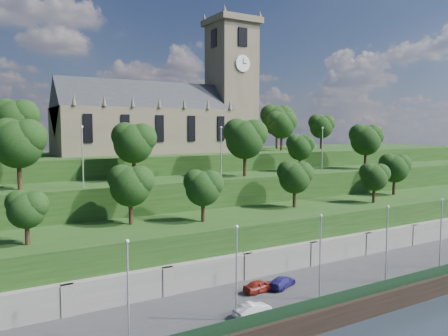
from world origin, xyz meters
TOP-DOWN VIEW (x-y plane):
  - ground at (0.00, 0.00)m, footprint 320.00×320.00m
  - promenade at (0.00, 6.00)m, footprint 160.00×12.00m
  - quay_wall at (0.00, -0.05)m, footprint 160.00×0.50m
  - fence at (0.00, 0.60)m, footprint 160.00×0.10m
  - retaining_wall at (0.00, 11.97)m, footprint 160.00×2.10m
  - embankment_lower at (0.00, 18.00)m, footprint 160.00×12.00m
  - embankment_upper at (0.00, 29.00)m, footprint 160.00×10.00m
  - hilltop at (0.00, 50.00)m, footprint 160.00×32.00m
  - church at (0.79, 45.98)m, footprint 38.60×12.35m
  - trees_lower at (4.16, 18.43)m, footprint 63.54×8.48m
  - trees_upper at (0.85, 28.04)m, footprint 65.13×8.81m
  - trees_hilltop at (0.22, 45.09)m, footprint 77.40×16.30m
  - lamp_posts_promenade at (-2.00, 2.50)m, footprint 60.36×0.36m
  - lamp_posts_upper at (0.00, 26.00)m, footprint 40.36×0.36m
  - car_left at (-6.07, 7.23)m, footprint 3.81×1.65m
  - car_middle at (-10.22, 2.55)m, footprint 3.92×1.72m
  - car_right at (-3.21, 7.09)m, footprint 4.39×3.17m

SIDE VIEW (x-z plane):
  - ground at x=0.00m, z-range 0.00..0.00m
  - promenade at x=0.00m, z-range 0.00..2.00m
  - quay_wall at x=0.00m, z-range 0.00..2.20m
  - retaining_wall at x=0.00m, z-range 0.00..5.00m
  - car_right at x=-3.21m, z-range 2.00..3.18m
  - fence at x=0.00m, z-range 2.00..3.20m
  - car_middle at x=-10.22m, z-range 2.00..3.25m
  - car_left at x=-6.07m, z-range 2.00..3.28m
  - embankment_lower at x=0.00m, z-range 0.00..8.00m
  - embankment_upper at x=0.00m, z-range 0.00..12.00m
  - lamp_posts_promenade at x=-2.00m, z-range 2.62..11.41m
  - hilltop at x=0.00m, z-range 0.00..15.00m
  - trees_lower at x=4.16m, z-range 8.96..16.14m
  - lamp_posts_upper at x=0.00m, z-range 12.61..20.37m
  - trees_upper at x=0.85m, z-range 13.22..22.23m
  - trees_hilltop at x=0.22m, z-range 15.99..26.05m
  - church at x=0.79m, z-range 8.72..36.32m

